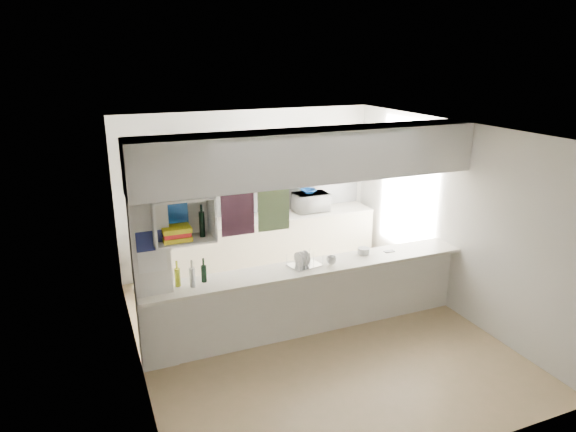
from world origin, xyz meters
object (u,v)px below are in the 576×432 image
bowl (308,191)px  dish_rack (305,260)px  wine_bottles (185,277)px  microwave (311,202)px

bowl → dish_rack: 2.36m
wine_bottles → dish_rack: bearing=1.1°
bowl → dish_rack: bowl is taller
microwave → bowl: 0.19m
microwave → wine_bottles: (-2.54, -2.11, -0.04)m
dish_rack → wine_bottles: 1.48m
wine_bottles → bowl: bearing=40.6°
bowl → wine_bottles: bearing=-139.4°
microwave → wine_bottles: bearing=39.5°
microwave → dish_rack: 2.33m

